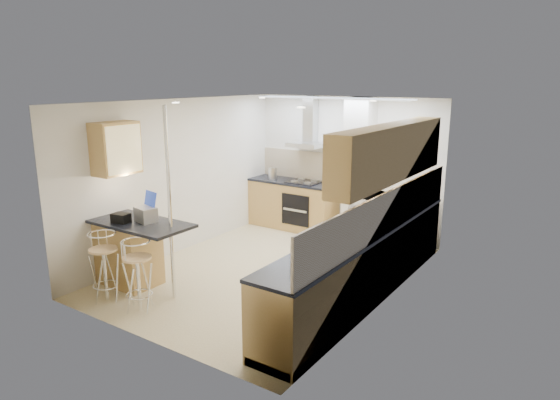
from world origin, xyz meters
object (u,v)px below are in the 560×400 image
Objects in this scene: microwave at (374,207)px; bar_stool_end at (138,275)px; laptop at (146,214)px; bread_bin at (308,248)px; bar_stool_near at (105,267)px.

microwave is 0.66× the size of bar_stool_end.
laptop reaches higher than bread_bin.
laptop is at bearing 71.68° from bar_stool_end.
bread_bin reaches higher than bar_stool_end.
bread_bin is (2.48, 0.09, -0.02)m from laptop.
bread_bin is at bearing -164.92° from microwave.
microwave is at bearing 51.21° from laptop.
laptop is at bearing 97.24° from bar_stool_near.
laptop is 0.91m from bar_stool_end.
bread_bin is (2.62, 0.70, 0.56)m from bar_stool_near.
bread_bin is at bearing 35.50° from bar_stool_near.
laptop is 0.31× the size of bar_stool_near.
bar_stool_end is (-2.01, -2.46, -0.63)m from microwave.
laptop is at bearing 141.89° from microwave.
laptop is 0.85m from bar_stool_near.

